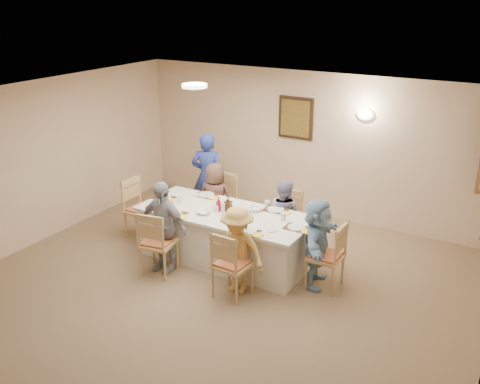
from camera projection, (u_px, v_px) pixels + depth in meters
The scene contains 44 objects.
ground at pixel (198, 307), 6.72m from camera, with size 7.00×7.00×0.00m, color brown.
room_walls at pixel (195, 195), 6.19m from camera, with size 7.00×7.00×7.00m.
wall_picture at pixel (296, 118), 9.07m from camera, with size 0.62×0.05×0.72m.
wall_sconce at pixel (365, 114), 8.42m from camera, with size 0.26×0.09×0.18m, color white.
ceiling_light at pixel (194, 86), 7.53m from camera, with size 0.36×0.36×0.05m, color white.
dining_table at pixel (225, 236), 7.78m from camera, with size 2.52×1.07×0.76m, color silver.
chair_back_left at pixel (219, 204), 8.67m from camera, with size 0.46×0.46×0.97m, color tan, non-canonical shape.
chair_back_right at pixel (286, 221), 8.12m from camera, with size 0.43×0.43×0.89m, color tan, non-canonical shape.
chair_front_left at pixel (158, 242), 7.38m from camera, with size 0.46×0.46×0.96m, color tan, non-canonical shape.
chair_front_right at pixel (233, 263), 6.82m from camera, with size 0.45×0.45×0.93m, color tan, non-canonical shape.
chair_left_end at pixel (142, 209), 8.47m from camera, with size 0.46×0.46×0.97m, color tan, non-canonical shape.
chair_right_end at pixel (326, 255), 7.02m from camera, with size 0.45×0.45×0.94m, color tan, non-canonical shape.
diner_back_left at pixel (215, 199), 8.53m from camera, with size 0.65×0.49×1.21m, color brown.
diner_back_right at pixel (283, 216), 7.98m from camera, with size 0.57×0.45×1.14m, color gray.
diner_front_left at pixel (163, 226), 7.41m from camera, with size 0.78×0.33×1.33m, color #9B98A2.
diner_front_right at pixel (237, 250), 6.87m from camera, with size 0.78×0.47×1.19m, color gold.
diner_right_end at pixel (317, 243), 7.03m from camera, with size 0.57×1.19×1.23m, color #83AFD2.
caregiver at pixel (208, 177), 9.07m from camera, with size 0.65×0.53×1.53m, color navy.
placemat_fl at pixel (174, 213), 7.59m from camera, with size 0.35×0.26×0.01m, color #472B19.
plate_fl at pixel (174, 213), 7.58m from camera, with size 0.24×0.24×0.02m, color white.
napkin_fl at pixel (182, 217), 7.46m from camera, with size 0.14×0.14×0.01m, color yellow.
placemat_fr at pixel (247, 231), 7.02m from camera, with size 0.33×0.24×0.01m, color #472B19.
plate_fr at pixel (247, 231), 7.02m from camera, with size 0.26×0.26×0.02m, color white.
napkin_fr at pixel (257, 235), 6.90m from camera, with size 0.13×0.13×0.01m, color yellow.
placemat_bl at pixel (206, 195), 8.27m from camera, with size 0.36×0.27×0.01m, color #472B19.
plate_bl at pixel (206, 194), 8.26m from camera, with size 0.25×0.25×0.02m, color white.
napkin_bl at pixel (214, 198), 8.14m from camera, with size 0.14×0.14×0.01m, color yellow.
placemat_br at pixel (276, 210), 7.70m from camera, with size 0.35×0.26×0.01m, color #472B19.
plate_br at pixel (276, 209), 7.70m from camera, with size 0.25×0.25×0.02m, color white.
napkin_br at pixel (285, 213), 7.58m from camera, with size 0.13×0.13×0.01m, color yellow.
placemat_le at pixel (164, 198), 8.16m from camera, with size 0.34×0.26×0.01m, color #472B19.
plate_le at pixel (164, 197), 8.16m from camera, with size 0.23×0.23×0.01m, color white.
napkin_le at pixel (171, 200), 8.03m from camera, with size 0.15×0.15×0.01m, color yellow.
placemat_re at pixel (297, 228), 7.12m from camera, with size 0.33×0.24×0.01m, color #472B19.
plate_re at pixel (297, 227), 7.12m from camera, with size 0.24×0.24×0.02m, color white.
napkin_re at pixel (308, 232), 6.99m from camera, with size 0.15×0.15×0.01m, color yellow.
teacup_a at pixel (168, 207), 7.73m from camera, with size 0.12×0.12×0.08m, color white.
teacup_b at pixel (267, 204), 7.83m from camera, with size 0.09×0.09×0.08m, color white.
bowl_a at pixel (203, 212), 7.57m from camera, with size 0.23×0.23×0.05m, color white.
bowl_b at pixel (255, 209), 7.67m from camera, with size 0.23×0.23×0.06m, color white.
condiment_ketchup at pixel (219, 204), 7.65m from camera, with size 0.09×0.09×0.21m, color #A60E23.
condiment_brown at pixel (228, 204), 7.65m from camera, with size 0.11×0.11×0.22m, color #402911.
condiment_malt at pixel (232, 210), 7.49m from camera, with size 0.16×0.16×0.16m, color #402911.
drinking_glass at pixel (218, 205), 7.74m from camera, with size 0.06×0.06×0.10m, color silver.
Camera 1 is at (3.34, -4.74, 3.73)m, focal length 40.00 mm.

